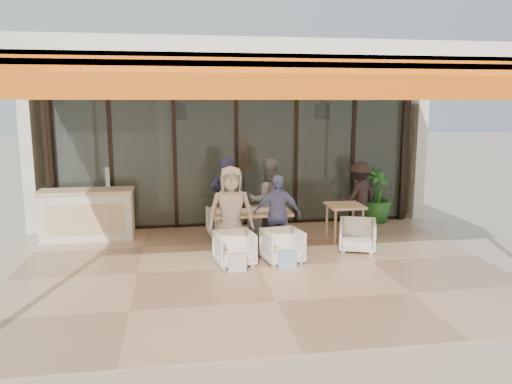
# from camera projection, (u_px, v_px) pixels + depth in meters

# --- Properties ---
(ground) EXTENTS (70.00, 70.00, 0.00)m
(ground) POSITION_uv_depth(u_px,v_px,m) (259.00, 268.00, 8.43)
(ground) COLOR #C6B293
(ground) RESTS_ON ground
(terrace_floor) EXTENTS (8.00, 6.00, 0.01)m
(terrace_floor) POSITION_uv_depth(u_px,v_px,m) (259.00, 268.00, 8.43)
(terrace_floor) COLOR tan
(terrace_floor) RESTS_ON ground
(terrace_structure) EXTENTS (8.00, 6.00, 3.40)m
(terrace_structure) POSITION_uv_depth(u_px,v_px,m) (262.00, 70.00, 7.59)
(terrace_structure) COLOR silver
(terrace_structure) RESTS_ON ground
(glass_storefront) EXTENTS (8.08, 0.10, 3.20)m
(glass_storefront) POSITION_uv_depth(u_px,v_px,m) (236.00, 156.00, 11.06)
(glass_storefront) COLOR #9EADA3
(glass_storefront) RESTS_ON ground
(interior_block) EXTENTS (9.05, 3.62, 3.52)m
(interior_block) POSITION_uv_depth(u_px,v_px,m) (226.00, 123.00, 13.20)
(interior_block) COLOR silver
(interior_block) RESTS_ON ground
(host_counter) EXTENTS (1.85, 0.65, 1.04)m
(host_counter) POSITION_uv_depth(u_px,v_px,m) (87.00, 214.00, 10.07)
(host_counter) COLOR silver
(host_counter) RESTS_ON ground
(dining_table) EXTENTS (1.50, 0.90, 0.93)m
(dining_table) POSITION_uv_depth(u_px,v_px,m) (250.00, 213.00, 9.47)
(dining_table) COLOR #E3B88B
(dining_table) RESTS_ON ground
(chair_far_left) EXTENTS (0.71, 0.67, 0.68)m
(chair_far_left) POSITION_uv_depth(u_px,v_px,m) (224.00, 220.00, 10.39)
(chair_far_left) COLOR silver
(chair_far_left) RESTS_ON ground
(chair_far_right) EXTENTS (0.75, 0.72, 0.66)m
(chair_far_right) POSITION_uv_depth(u_px,v_px,m) (263.00, 219.00, 10.52)
(chair_far_right) COLOR silver
(chair_far_right) RESTS_ON ground
(chair_near_left) EXTENTS (0.72, 0.68, 0.66)m
(chair_near_left) POSITION_uv_depth(u_px,v_px,m) (234.00, 247.00, 8.55)
(chair_near_left) COLOR silver
(chair_near_left) RESTS_ON ground
(chair_near_right) EXTENTS (0.73, 0.70, 0.66)m
(chair_near_right) POSITION_uv_depth(u_px,v_px,m) (282.00, 245.00, 8.68)
(chair_near_right) COLOR silver
(chair_near_right) RESTS_ON ground
(diner_navy) EXTENTS (0.64, 0.43, 1.73)m
(diner_navy) POSITION_uv_depth(u_px,v_px,m) (226.00, 200.00, 9.81)
(diner_navy) COLOR #1A1C39
(diner_navy) RESTS_ON ground
(diner_grey) EXTENTS (0.87, 0.70, 1.68)m
(diner_grey) POSITION_uv_depth(u_px,v_px,m) (268.00, 200.00, 9.95)
(diner_grey) COLOR slate
(diner_grey) RESTS_ON ground
(diner_cream) EXTENTS (0.83, 0.56, 1.66)m
(diner_cream) POSITION_uv_depth(u_px,v_px,m) (231.00, 212.00, 8.94)
(diner_cream) COLOR beige
(diner_cream) RESTS_ON ground
(diner_periwinkle) EXTENTS (0.90, 0.44, 1.49)m
(diner_periwinkle) POSITION_uv_depth(u_px,v_px,m) (277.00, 215.00, 9.09)
(diner_periwinkle) COLOR #6B75B2
(diner_periwinkle) RESTS_ON ground
(tote_bag_cream) EXTENTS (0.30, 0.10, 0.34)m
(tote_bag_cream) POSITION_uv_depth(u_px,v_px,m) (237.00, 263.00, 8.18)
(tote_bag_cream) COLOR silver
(tote_bag_cream) RESTS_ON ground
(tote_bag_blue) EXTENTS (0.30, 0.10, 0.34)m
(tote_bag_blue) POSITION_uv_depth(u_px,v_px,m) (287.00, 260.00, 8.32)
(tote_bag_blue) COLOR #99BFD8
(tote_bag_blue) RESTS_ON ground
(side_table) EXTENTS (0.70, 0.70, 0.74)m
(side_table) POSITION_uv_depth(u_px,v_px,m) (345.00, 210.00, 10.03)
(side_table) COLOR #E3B88B
(side_table) RESTS_ON ground
(side_chair) EXTENTS (0.83, 0.80, 0.67)m
(side_chair) POSITION_uv_depth(u_px,v_px,m) (357.00, 234.00, 9.35)
(side_chair) COLOR silver
(side_chair) RESTS_ON ground
(standing_woman) EXTENTS (1.10, 0.94, 1.47)m
(standing_woman) POSITION_uv_depth(u_px,v_px,m) (359.00, 195.00, 11.07)
(standing_woman) COLOR black
(standing_woman) RESTS_ON ground
(potted_palm) EXTENTS (1.01, 1.01, 1.29)m
(potted_palm) POSITION_uv_depth(u_px,v_px,m) (376.00, 195.00, 11.53)
(potted_palm) COLOR #1E5919
(potted_palm) RESTS_ON ground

